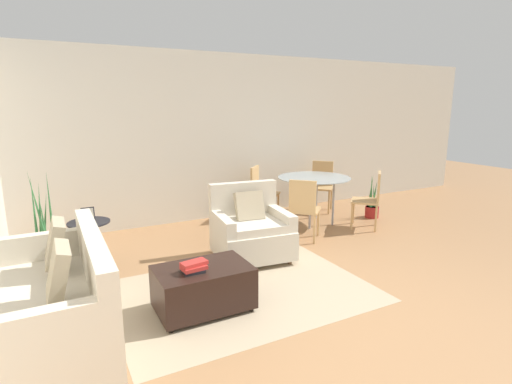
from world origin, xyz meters
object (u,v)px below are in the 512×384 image
tv_remote_primary (200,265)px  dining_chair_far_left (260,189)px  couch (57,305)px  side_table (90,237)px  dining_chair_near_left (304,206)px  picture_frame (88,215)px  book_stack (194,267)px  dining_chair_far_right (321,182)px  dining_table (314,182)px  dining_chair_near_right (371,196)px  armchair (251,231)px  ottoman (203,287)px  potted_plant (47,257)px  potted_plant_small (372,207)px

tv_remote_primary → dining_chair_far_left: (1.97, 2.43, 0.08)m
couch → side_table: couch is taller
dining_chair_near_left → picture_frame: bearing=175.1°
book_stack → dining_chair_far_right: size_ratio=0.28×
picture_frame → dining_table: 3.46m
tv_remote_primary → dining_chair_near_right: bearing=19.6°
armchair → dining_chair_far_left: armchair is taller
ottoman → potted_plant: (-1.29, 1.40, 0.04)m
couch → dining_table: couch is taller
ottoman → armchair: bearing=43.9°
dining_chair_far_left → couch: bearing=-143.4°
picture_frame → dining_chair_far_left: size_ratio=0.19×
armchair → tv_remote_primary: size_ratio=7.19×
ottoman → side_table: 1.68m
book_stack → potted_plant: size_ratio=0.20×
potted_plant → picture_frame: size_ratio=7.49×
picture_frame → dining_chair_far_right: bearing=14.3°
potted_plant → dining_chair_near_right: (4.54, -0.19, 0.24)m
ottoman → dining_chair_far_left: (1.97, 2.48, 0.28)m
picture_frame → potted_plant_small: 4.58m
side_table → couch: bearing=-106.6°
side_table → dining_chair_near_right: 4.09m
book_stack → dining_chair_near_left: 2.43m
couch → dining_chair_near_left: 3.39m
picture_frame → dining_chair_near_right: size_ratio=0.19×
potted_plant → potted_plant_small: 5.01m
couch → dining_chair_near_left: (3.20, 1.10, 0.21)m
ottoman → dining_chair_far_right: dining_chair_far_right is taller
tv_remote_primary → dining_chair_near_right: size_ratio=0.15×
potted_plant → potted_plant_small: size_ratio=1.67×
potted_plant → dining_table: 3.94m
tv_remote_primary → picture_frame: picture_frame is taller
side_table → dining_chair_near_left: dining_chair_near_left is taller
dining_chair_far_right → potted_plant: bearing=-166.5°
potted_plant_small → ottoman: bearing=-156.0°
potted_plant → dining_chair_far_right: 4.67m
tv_remote_primary → dining_chair_near_right: dining_chair_near_right is taller
book_stack → dining_chair_near_left: size_ratio=0.28×
dining_chair_near_right → armchair: bearing=-173.9°
couch → dining_chair_near_right: (4.48, 1.10, 0.21)m
dining_chair_near_right → dining_chair_far_left: bearing=135.0°
tv_remote_primary → dining_chair_far_left: dining_chair_far_left is taller
dining_chair_near_left → potted_plant_small: bearing=14.2°
couch → dining_chair_far_left: couch is taller
ottoman → dining_chair_near_left: (1.97, 1.21, 0.28)m
potted_plant → side_table: (0.46, 0.05, 0.15)m
side_table → dining_chair_near_left: (2.80, -0.24, 0.09)m
dining_table → dining_chair_near_right: bearing=-45.0°
side_table → ottoman: bearing=-60.0°
dining_chair_far_left → potted_plant_small: size_ratio=1.20×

